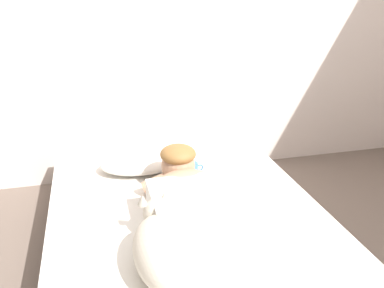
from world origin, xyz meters
TOP-DOWN VIEW (x-y plane):
  - ground_plane at (0.00, 0.00)m, footprint 11.67×11.67m
  - back_wall at (-0.00, 1.45)m, footprint 3.84×0.12m
  - bed at (-0.34, 0.29)m, footprint 1.44×2.04m
  - pillow at (-0.50, 0.85)m, footprint 0.52×0.32m
  - person_lying at (-0.34, 0.18)m, footprint 0.43×0.92m
  - dog at (-0.54, -0.11)m, footprint 0.26×0.57m
  - coffee_cup at (-0.22, 0.71)m, footprint 0.12×0.09m
  - cell_phone at (-0.60, 0.01)m, footprint 0.07×0.14m

SIDE VIEW (x-z plane):
  - ground_plane at x=0.00m, z-range 0.00..0.00m
  - bed at x=-0.34m, z-range 0.00..0.30m
  - cell_phone at x=-0.60m, z-range 0.30..0.31m
  - coffee_cup at x=-0.22m, z-range 0.30..0.37m
  - pillow at x=-0.50m, z-range 0.30..0.41m
  - dog at x=-0.54m, z-range 0.30..0.51m
  - person_lying at x=-0.34m, z-range 0.27..0.54m
  - back_wall at x=0.00m, z-range 0.00..2.50m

